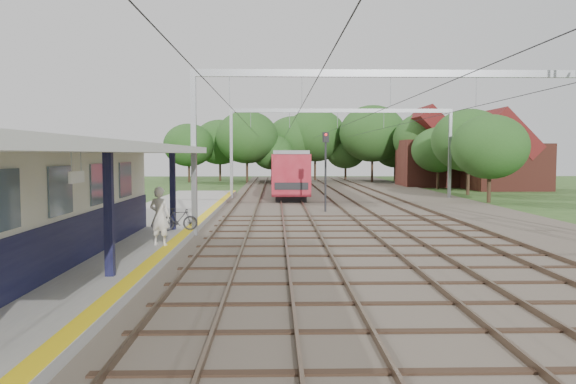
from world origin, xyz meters
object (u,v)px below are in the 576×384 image
object	(u,v)px
train	(286,169)
signal_post	(326,161)
person	(160,216)
bicycle	(179,219)

from	to	relation	value
train	signal_post	distance (m)	22.96
train	signal_post	world-z (taller)	signal_post
person	signal_post	bearing A→B (deg)	-99.29
person	signal_post	world-z (taller)	signal_post
bicycle	train	world-z (taller)	train
signal_post	person	bearing A→B (deg)	-134.69
person	bicycle	distance (m)	3.81
person	train	distance (m)	36.86
signal_post	bicycle	bearing A→B (deg)	-142.83
bicycle	signal_post	xyz separation A→B (m)	(6.95, 9.87, 2.31)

